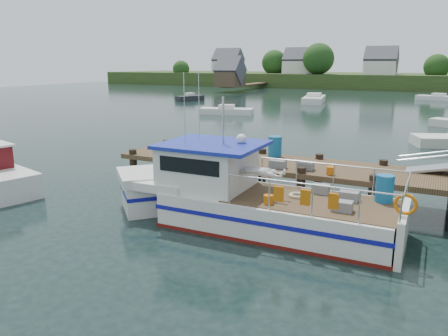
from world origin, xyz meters
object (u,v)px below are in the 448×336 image
at_px(moored_d, 314,99).
at_px(moored_a, 226,111).
at_px(moored_e, 190,98).
at_px(moored_rowboat, 225,156).
at_px(lobster_boat, 242,198).
at_px(moored_far, 439,98).
at_px(dock, 444,155).

bearing_deg(moored_d, moored_a, -83.93).
height_order(moored_a, moored_e, moored_e).
bearing_deg(moored_rowboat, lobster_boat, -42.21).
bearing_deg(moored_far, moored_e, -151.40).
height_order(dock, moored_e, dock).
xyz_separation_m(lobster_boat, moored_rowboat, (-4.53, 7.94, -0.54)).
height_order(dock, moored_rowboat, dock).
xyz_separation_m(moored_a, moored_e, (-11.78, 12.54, 0.04)).
bearing_deg(moored_d, moored_far, 57.75).
xyz_separation_m(dock, moored_a, (-20.08, 24.65, -1.87)).
relative_size(lobster_boat, moored_far, 1.69).
height_order(lobster_boat, moored_d, lobster_boat).
relative_size(moored_far, moored_d, 0.80).
bearing_deg(moored_rowboat, moored_a, 133.69).
relative_size(dock, moored_rowboat, 4.75).
bearing_deg(lobster_boat, moored_e, 122.36).
height_order(moored_far, moored_a, moored_a).
bearing_deg(moored_e, moored_d, 32.90).
height_order(lobster_boat, moored_a, lobster_boat).
bearing_deg(dock, moored_a, 129.16).
distance_m(moored_rowboat, moored_d, 38.12).
height_order(moored_rowboat, moored_a, moored_a).
relative_size(dock, moored_far, 2.68).
bearing_deg(moored_far, moored_rowboat, -100.26).
bearing_deg(dock, moored_e, 130.58).
height_order(moored_rowboat, moored_d, moored_d).
bearing_deg(moored_a, moored_d, 81.33).
distance_m(dock, moored_d, 44.98).
height_order(moored_far, moored_e, moored_e).
relative_size(moored_a, moored_d, 0.74).
height_order(lobster_boat, moored_e, lobster_boat).
distance_m(moored_a, moored_d, 18.12).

